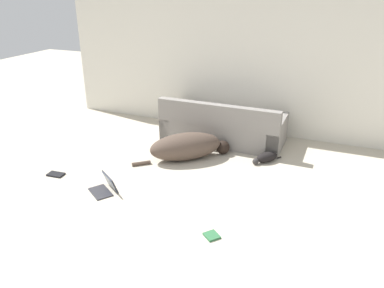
# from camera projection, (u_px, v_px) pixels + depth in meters

# --- Properties ---
(ground_plane) EXTENTS (20.00, 20.00, 0.00)m
(ground_plane) POSITION_uv_depth(u_px,v_px,m) (135.00, 253.00, 3.87)
(ground_plane) COLOR #BCB29E
(wall_back) EXTENTS (6.94, 0.06, 2.44)m
(wall_back) POSITION_uv_depth(u_px,v_px,m) (241.00, 65.00, 6.68)
(wall_back) COLOR silver
(wall_back) RESTS_ON ground_plane
(couch) EXTENTS (2.11, 0.89, 0.76)m
(couch) POSITION_uv_depth(u_px,v_px,m) (223.00, 128.00, 6.54)
(couch) COLOR gray
(couch) RESTS_ON ground_plane
(dog) EXTENTS (1.31, 1.15, 0.43)m
(dog) POSITION_uv_depth(u_px,v_px,m) (187.00, 147.00, 5.88)
(dog) COLOR #4C3D33
(dog) RESTS_ON ground_plane
(cat) EXTENTS (0.40, 0.47, 0.15)m
(cat) POSITION_uv_depth(u_px,v_px,m) (266.00, 157.00, 5.83)
(cat) COLOR black
(cat) RESTS_ON ground_plane
(laptop_open) EXTENTS (0.47, 0.45, 0.23)m
(laptop_open) POSITION_uv_depth(u_px,v_px,m) (106.00, 186.00, 5.01)
(laptop_open) COLOR #2D2D33
(laptop_open) RESTS_ON ground_plane
(book_black) EXTENTS (0.25, 0.16, 0.02)m
(book_black) POSITION_uv_depth(u_px,v_px,m) (56.00, 174.00, 5.44)
(book_black) COLOR black
(book_black) RESTS_ON ground_plane
(book_green) EXTENTS (0.22, 0.22, 0.02)m
(book_green) POSITION_uv_depth(u_px,v_px,m) (212.00, 236.00, 4.12)
(book_green) COLOR #2D663D
(book_green) RESTS_ON ground_plane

